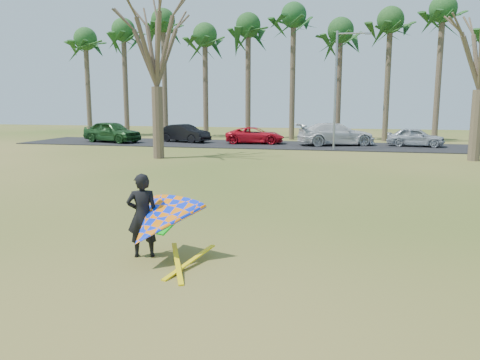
% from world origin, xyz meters
% --- Properties ---
extents(ground, '(100.00, 100.00, 0.00)m').
position_xyz_m(ground, '(0.00, 0.00, 0.00)').
color(ground, '#2A4F11').
rests_on(ground, ground).
extents(parking_strip, '(46.00, 7.00, 0.06)m').
position_xyz_m(parking_strip, '(0.00, 25.00, 0.03)').
color(parking_strip, black).
rests_on(parking_strip, ground).
extents(palm_0, '(4.84, 4.84, 10.84)m').
position_xyz_m(palm_0, '(-22.00, 31.00, 9.17)').
color(palm_0, brown).
rests_on(palm_0, ground).
extents(palm_1, '(4.84, 4.84, 11.54)m').
position_xyz_m(palm_1, '(-18.00, 31.00, 9.85)').
color(palm_1, brown).
rests_on(palm_1, ground).
extents(palm_2, '(4.84, 4.84, 12.24)m').
position_xyz_m(palm_2, '(-14.00, 31.00, 10.52)').
color(palm_2, '#4A3A2C').
rests_on(palm_2, ground).
extents(palm_3, '(4.84, 4.84, 10.84)m').
position_xyz_m(palm_3, '(-10.00, 31.00, 9.17)').
color(palm_3, '#493B2C').
rests_on(palm_3, ground).
extents(palm_4, '(4.84, 4.84, 11.54)m').
position_xyz_m(palm_4, '(-6.00, 31.00, 9.85)').
color(palm_4, '#453729').
rests_on(palm_4, ground).
extents(palm_5, '(4.84, 4.84, 12.24)m').
position_xyz_m(palm_5, '(-2.00, 31.00, 10.52)').
color(palm_5, brown).
rests_on(palm_5, ground).
extents(palm_6, '(4.84, 4.84, 10.84)m').
position_xyz_m(palm_6, '(2.00, 31.00, 9.17)').
color(palm_6, '#483B2B').
rests_on(palm_6, ground).
extents(palm_7, '(4.84, 4.84, 11.54)m').
position_xyz_m(palm_7, '(6.00, 31.00, 9.85)').
color(palm_7, brown).
rests_on(palm_7, ground).
extents(palm_8, '(4.84, 4.84, 12.24)m').
position_xyz_m(palm_8, '(10.00, 31.00, 10.52)').
color(palm_8, '#483B2B').
rests_on(palm_8, ground).
extents(bare_tree_left, '(6.60, 6.60, 9.70)m').
position_xyz_m(bare_tree_left, '(-8.00, 15.00, 6.92)').
color(bare_tree_left, '#453629').
rests_on(bare_tree_left, ground).
extents(streetlight, '(2.28, 0.18, 8.00)m').
position_xyz_m(streetlight, '(2.16, 22.00, 4.46)').
color(streetlight, gray).
rests_on(streetlight, ground).
extents(car_0, '(5.41, 3.36, 1.72)m').
position_xyz_m(car_0, '(-15.89, 24.08, 0.92)').
color(car_0, '#1C471D').
rests_on(car_0, parking_strip).
extents(car_1, '(4.65, 2.82, 1.45)m').
position_xyz_m(car_1, '(-10.16, 25.54, 0.78)').
color(car_1, black).
rests_on(car_1, parking_strip).
extents(car_2, '(4.83, 2.62, 1.29)m').
position_xyz_m(car_2, '(-4.25, 25.53, 0.70)').
color(car_2, red).
rests_on(car_2, parking_strip).
extents(car_3, '(6.28, 4.10, 1.69)m').
position_xyz_m(car_3, '(2.06, 25.42, 0.91)').
color(car_3, silver).
rests_on(car_3, parking_strip).
extents(car_4, '(4.27, 2.24, 1.39)m').
position_xyz_m(car_4, '(7.82, 25.81, 0.75)').
color(car_4, '#A3A9B0').
rests_on(car_4, parking_strip).
extents(kite_flyer, '(2.13, 2.39, 2.02)m').
position_xyz_m(kite_flyer, '(-0.86, -2.08, 0.86)').
color(kite_flyer, black).
rests_on(kite_flyer, ground).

